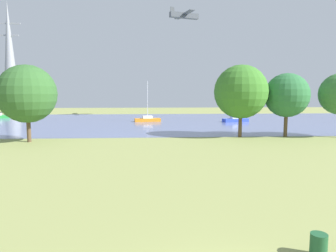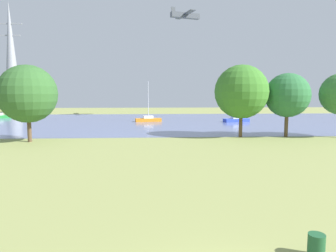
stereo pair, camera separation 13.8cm
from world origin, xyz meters
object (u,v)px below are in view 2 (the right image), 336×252
tree_east_near (287,95)px  sailboat_orange (148,119)px  litter_bin (316,246)px  electricity_pylon (11,58)px  light_aircraft (185,15)px  tree_east_far (28,94)px  tree_west_near (241,92)px  sailboat_blue (236,119)px

tree_east_near → sailboat_orange: bearing=130.0°
litter_bin → sailboat_orange: (-6.12, 47.90, 0.07)m
sailboat_orange → electricity_pylon: (-36.42, 27.61, 14.10)m
tree_east_near → light_aircraft: (-9.42, 30.32, 16.59)m
litter_bin → light_aircraft: light_aircraft is taller
tree_east_far → tree_west_near: size_ratio=0.96×
litter_bin → sailboat_orange: sailboat_orange is taller
sailboat_orange → tree_west_near: 24.00m
sailboat_blue → tree_east_far: (-29.23, -21.44, 4.83)m
sailboat_orange → tree_east_far: tree_east_far is taller
electricity_pylon → tree_west_near: bearing=-45.1°
litter_bin → tree_west_near: 28.45m
litter_bin → tree_east_near: bearing=68.0°
tree_east_far → tree_east_near: (30.15, 2.26, -0.19)m
sailboat_blue → tree_west_near: (-4.79, -19.15, 5.07)m
tree_east_far → tree_west_near: bearing=5.4°
tree_east_near → light_aircraft: 35.82m
sailboat_blue → tree_east_far: 36.57m
sailboat_blue → tree_east_near: sailboat_blue is taller
sailboat_orange → electricity_pylon: electricity_pylon is taller
sailboat_orange → tree_west_near: (11.50, -20.45, 5.07)m
litter_bin → sailboat_blue: (10.17, 46.61, 0.07)m
litter_bin → tree_west_near: bearing=78.9°
tree_east_near → electricity_pylon: (-53.63, 48.08, 9.46)m
sailboat_blue → light_aircraft: 25.43m
tree_west_near → light_aircraft: bearing=97.0°
sailboat_blue → electricity_pylon: (-52.71, 28.91, 14.10)m
tree_east_near → sailboat_blue: bearing=92.7°
sailboat_blue → light_aircraft: bearing=127.3°
sailboat_orange → electricity_pylon: size_ratio=0.26×
litter_bin → electricity_pylon: size_ratio=0.03×
sailboat_orange → tree_west_near: bearing=-60.6°
litter_bin → tree_east_near: tree_east_near is taller
litter_bin → light_aircraft: bearing=88.3°
sailboat_blue → sailboat_orange: size_ratio=1.05×
tree_east_far → electricity_pylon: size_ratio=0.29×
tree_east_far → electricity_pylon: electricity_pylon is taller
sailboat_orange → tree_east_far: (-12.94, -22.74, 4.84)m
light_aircraft → sailboat_orange: bearing=-128.4°
sailboat_blue → tree_west_near: 20.38m
sailboat_orange → tree_west_near: tree_west_near is taller
tree_west_near → light_aircraft: (-3.71, 30.29, 16.16)m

